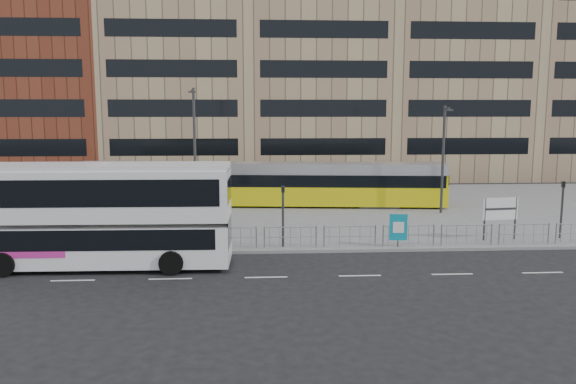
{
  "coord_description": "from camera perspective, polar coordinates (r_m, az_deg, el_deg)",
  "views": [
    {
      "loc": [
        -2.38,
        -26.89,
        6.95
      ],
      "look_at": [
        -0.5,
        6.0,
        2.18
      ],
      "focal_mm": 35.0,
      "sensor_mm": 36.0,
      "label": 1
    }
  ],
  "objects": [
    {
      "name": "double_decker_bus",
      "position": [
        26.24,
        -18.72,
        -1.95
      ],
      "size": [
        11.65,
        3.15,
        4.64
      ],
      "rotation": [
        0.0,
        0.0,
        -0.02
      ],
      "color": "white",
      "rests_on": "ground"
    },
    {
      "name": "plaza",
      "position": [
        39.57,
        0.23,
        -1.77
      ],
      "size": [
        64.0,
        24.0,
        0.15
      ],
      "primitive_type": "cube",
      "color": "slate",
      "rests_on": "ground"
    },
    {
      "name": "ground",
      "position": [
        27.88,
        1.74,
        -6.21
      ],
      "size": [
        120.0,
        120.0,
        0.0
      ],
      "primitive_type": "plane",
      "color": "black",
      "rests_on": "ground"
    },
    {
      "name": "pedestrian_barrier",
      "position": [
        28.38,
        5.7,
        -3.95
      ],
      "size": [
        32.07,
        0.07,
        1.1
      ],
      "color": "#96999E",
      "rests_on": "plaza"
    },
    {
      "name": "traffic_light_east",
      "position": [
        33.39,
        26.1,
        -0.92
      ],
      "size": [
        0.18,
        0.21,
        3.1
      ],
      "rotation": [
        0.0,
        0.0,
        0.07
      ],
      "color": "#2D2D30",
      "rests_on": "plaza"
    },
    {
      "name": "lamp_post_east",
      "position": [
        38.66,
        15.51,
        3.7
      ],
      "size": [
        0.45,
        1.04,
        7.16
      ],
      "color": "#2D2D30",
      "rests_on": "plaza"
    },
    {
      "name": "kerb",
      "position": [
        27.91,
        1.73,
        -6.03
      ],
      "size": [
        64.0,
        0.25,
        0.17
      ],
      "primitive_type": "cube",
      "color": "gray",
      "rests_on": "ground"
    },
    {
      "name": "ad_panel",
      "position": [
        28.8,
        11.14,
        -3.58
      ],
      "size": [
        0.89,
        0.14,
        1.67
      ],
      "rotation": [
        0.0,
        0.0,
        -0.09
      ],
      "color": "#2D2D30",
      "rests_on": "plaza"
    },
    {
      "name": "station_sign",
      "position": [
        31.76,
        20.77,
        -1.79
      ],
      "size": [
        1.96,
        0.3,
        2.26
      ],
      "rotation": [
        0.0,
        0.0,
        0.12
      ],
      "color": "#2D2D30",
      "rests_on": "plaza"
    },
    {
      "name": "tram",
      "position": [
        40.54,
        -2.86,
        0.8
      ],
      "size": [
        26.55,
        5.02,
        3.12
      ],
      "rotation": [
        0.0,
        0.0,
        -0.1
      ],
      "color": "#D4CB0B",
      "rests_on": "plaza"
    },
    {
      "name": "building_row",
      "position": [
        61.58,
        0.42,
        13.79
      ],
      "size": [
        70.4,
        18.4,
        31.2
      ],
      "color": "brown",
      "rests_on": "ground"
    },
    {
      "name": "lamp_post_west",
      "position": [
        37.75,
        -9.47,
        4.67
      ],
      "size": [
        0.45,
        1.04,
        8.3
      ],
      "color": "#2D2D30",
      "rests_on": "plaza"
    },
    {
      "name": "road_markings",
      "position": [
        24.16,
        4.97,
        -8.5
      ],
      "size": [
        62.0,
        0.12,
        0.01
      ],
      "primitive_type": "cube",
      "color": "white",
      "rests_on": "ground"
    },
    {
      "name": "pedestrian",
      "position": [
        34.43,
        -14.97,
        -1.86
      ],
      "size": [
        0.63,
        0.78,
        1.87
      ],
      "primitive_type": "imported",
      "rotation": [
        0.0,
        0.0,
        1.87
      ],
      "color": "black",
      "rests_on": "plaza"
    },
    {
      "name": "traffic_light_west",
      "position": [
        28.11,
        -0.51,
        -1.65
      ],
      "size": [
        0.21,
        0.23,
        3.1
      ],
      "rotation": [
        0.0,
        0.0,
        0.23
      ],
      "color": "#2D2D30",
      "rests_on": "plaza"
    }
  ]
}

